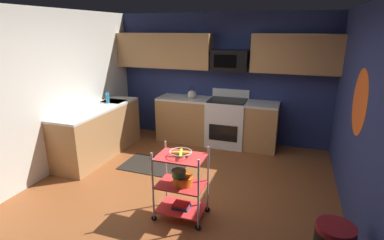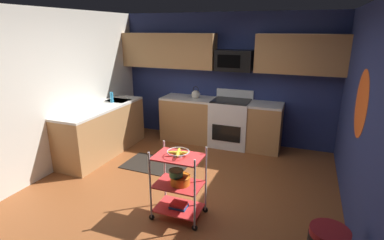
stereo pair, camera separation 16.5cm
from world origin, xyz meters
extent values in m
cube|color=brown|center=(0.00, 0.00, -0.02)|extent=(4.40, 4.80, 0.04)
cube|color=navy|center=(0.00, 2.43, 1.30)|extent=(4.52, 0.06, 2.60)
cube|color=silver|center=(-2.23, 0.00, 1.30)|extent=(0.06, 4.80, 2.60)
cube|color=navy|center=(2.23, 0.00, 1.30)|extent=(0.06, 4.80, 2.60)
cylinder|color=#E5591E|center=(2.20, 0.35, 1.45)|extent=(0.00, 0.81, 0.81)
cube|color=#B27F4C|center=(0.00, 2.10, 0.44)|extent=(2.44, 0.60, 0.88)
cube|color=silver|center=(0.00, 2.10, 0.90)|extent=(2.44, 0.60, 0.04)
cube|color=#B27F4C|center=(-1.90, 0.82, 0.44)|extent=(0.60, 1.97, 0.88)
cube|color=silver|center=(-1.90, 0.82, 0.90)|extent=(0.60, 1.97, 0.04)
cube|color=#B7BABC|center=(-1.90, 1.35, 0.84)|extent=(0.44, 0.36, 0.16)
cube|color=white|center=(0.23, 2.10, 0.46)|extent=(0.76, 0.64, 0.92)
cube|color=black|center=(0.23, 1.78, 0.35)|extent=(0.56, 0.01, 0.32)
cube|color=white|center=(0.23, 2.39, 1.01)|extent=(0.76, 0.06, 0.18)
cube|color=black|center=(0.23, 2.10, 0.93)|extent=(0.72, 0.60, 0.02)
cube|color=#B27F4C|center=(-1.19, 2.23, 1.85)|extent=(2.03, 0.33, 0.70)
cube|color=#B27F4C|center=(1.41, 2.23, 1.85)|extent=(1.57, 0.33, 0.70)
cube|color=black|center=(0.23, 2.21, 1.70)|extent=(0.70, 0.38, 0.40)
cube|color=black|center=(0.17, 2.02, 1.70)|extent=(0.44, 0.01, 0.24)
cylinder|color=silver|center=(-0.05, -0.72, 0.47)|extent=(0.02, 0.02, 0.88)
cylinder|color=black|center=(-0.05, -0.72, 0.04)|extent=(0.07, 0.02, 0.07)
cylinder|color=silver|center=(0.53, -0.72, 0.47)|extent=(0.02, 0.02, 0.88)
cylinder|color=black|center=(0.53, -0.72, 0.04)|extent=(0.07, 0.02, 0.07)
cylinder|color=silver|center=(-0.05, -0.32, 0.47)|extent=(0.02, 0.02, 0.88)
cylinder|color=black|center=(-0.05, -0.32, 0.04)|extent=(0.07, 0.02, 0.07)
cylinder|color=silver|center=(0.53, -0.32, 0.47)|extent=(0.02, 0.02, 0.88)
cylinder|color=black|center=(0.53, -0.32, 0.04)|extent=(0.07, 0.02, 0.07)
cube|color=red|center=(0.24, -0.52, 0.12)|extent=(0.58, 0.40, 0.02)
cube|color=red|center=(0.24, -0.52, 0.45)|extent=(0.58, 0.40, 0.02)
cube|color=red|center=(0.24, -0.52, 0.82)|extent=(0.58, 0.40, 0.02)
torus|color=silver|center=(0.24, -0.52, 0.89)|extent=(0.27, 0.27, 0.01)
cylinder|color=silver|center=(0.24, -0.52, 0.84)|extent=(0.12, 0.12, 0.02)
ellipsoid|color=yellow|center=(0.29, -0.50, 0.87)|extent=(0.17, 0.09, 0.04)
ellipsoid|color=yellow|center=(0.22, -0.47, 0.87)|extent=(0.09, 0.17, 0.04)
ellipsoid|color=yellow|center=(0.19, -0.53, 0.87)|extent=(0.17, 0.09, 0.04)
ellipsoid|color=yellow|center=(0.25, -0.57, 0.87)|extent=(0.09, 0.17, 0.04)
cylinder|color=orange|center=(0.26, -0.52, 0.51)|extent=(0.24, 0.24, 0.11)
torus|color=orange|center=(0.26, -0.52, 0.57)|extent=(0.25, 0.25, 0.01)
cylinder|color=#387F4C|center=(0.22, -0.55, 0.61)|extent=(0.17, 0.17, 0.08)
torus|color=#387F4C|center=(0.22, -0.55, 0.65)|extent=(0.18, 0.18, 0.01)
cube|color=#1E4C8C|center=(0.24, -0.52, 0.14)|extent=(0.21, 0.17, 0.03)
cube|color=#B22626|center=(0.24, -0.52, 0.17)|extent=(0.20, 0.15, 0.04)
sphere|color=beige|center=(-0.52, 2.10, 0.99)|extent=(0.18, 0.18, 0.18)
sphere|color=black|center=(-0.52, 2.10, 1.08)|extent=(0.03, 0.03, 0.03)
cone|color=beige|center=(-0.44, 2.10, 1.01)|extent=(0.09, 0.04, 0.06)
torus|color=black|center=(-0.52, 2.10, 1.10)|extent=(0.12, 0.01, 0.12)
cylinder|color=#2D8CBF|center=(-1.90, 1.16, 1.02)|extent=(0.06, 0.06, 0.20)
cylinder|color=maroon|center=(1.90, -1.09, 0.63)|extent=(0.33, 0.33, 0.06)
cube|color=black|center=(-0.74, 0.70, 0.01)|extent=(1.11, 0.72, 0.01)
camera|label=1|loc=(1.43, -3.57, 2.29)|focal=27.92mm
camera|label=2|loc=(1.58, -3.52, 2.29)|focal=27.92mm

